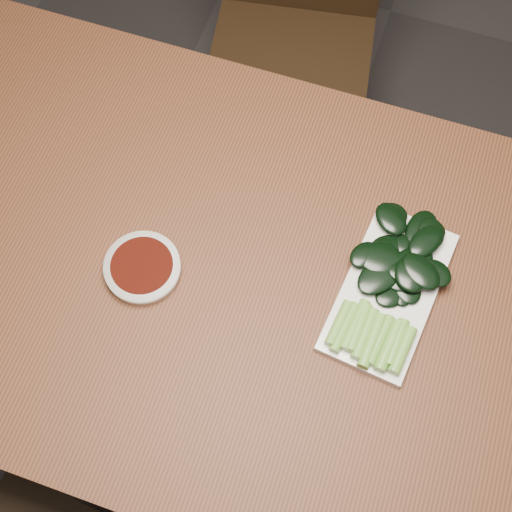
# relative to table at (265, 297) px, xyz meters

# --- Properties ---
(ground) EXTENTS (6.00, 6.00, 0.00)m
(ground) POSITION_rel_table_xyz_m (0.00, 0.00, -0.68)
(ground) COLOR #2A2828
(ground) RESTS_ON ground
(table) EXTENTS (1.40, 0.80, 0.75)m
(table) POSITION_rel_table_xyz_m (0.00, 0.00, 0.00)
(table) COLOR #4E2916
(table) RESTS_ON ground
(chair_far) EXTENTS (0.44, 0.44, 0.89)m
(chair_far) POSITION_rel_table_xyz_m (-0.17, 0.75, -0.19)
(chair_far) COLOR black
(chair_far) RESTS_ON ground
(sauce_bowl) EXTENTS (0.12, 0.12, 0.02)m
(sauce_bowl) POSITION_rel_table_xyz_m (-0.19, -0.05, 0.08)
(sauce_bowl) COLOR silver
(sauce_bowl) RESTS_ON table
(serving_plate) EXTENTS (0.17, 0.29, 0.01)m
(serving_plate) POSITION_rel_table_xyz_m (0.19, 0.04, 0.08)
(serving_plate) COLOR silver
(serving_plate) RESTS_ON table
(gai_lan) EXTENTS (0.18, 0.29, 0.03)m
(gai_lan) POSITION_rel_table_xyz_m (0.20, 0.06, 0.10)
(gai_lan) COLOR #69A438
(gai_lan) RESTS_ON serving_plate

